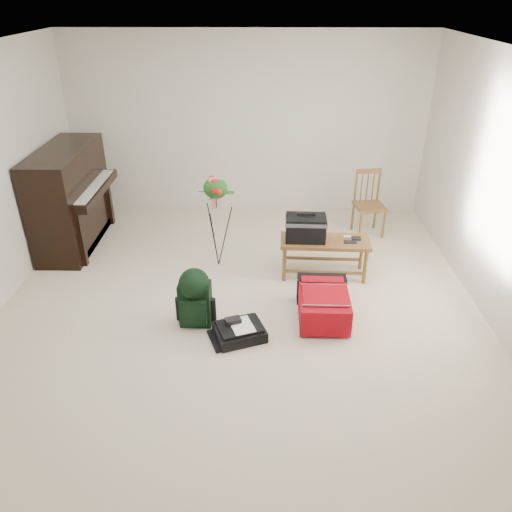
{
  "coord_description": "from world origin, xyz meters",
  "views": [
    {
      "loc": [
        0.24,
        -4.21,
        2.99
      ],
      "look_at": [
        0.16,
        0.35,
        0.49
      ],
      "focal_mm": 35.0,
      "sensor_mm": 36.0,
      "label": 1
    }
  ],
  "objects_px": {
    "piano": "(71,200)",
    "black_duffel": "(239,331)",
    "dining_chair": "(369,204)",
    "red_suitcase": "(323,301)",
    "bench": "(312,232)",
    "flower_stand": "(217,223)",
    "green_backpack": "(195,295)"
  },
  "relations": [
    {
      "from": "bench",
      "to": "red_suitcase",
      "type": "xyz_separation_m",
      "value": [
        0.07,
        -0.8,
        -0.38
      ]
    },
    {
      "from": "dining_chair",
      "to": "bench",
      "type": "bearing_deg",
      "value": -136.81
    },
    {
      "from": "piano",
      "to": "black_duffel",
      "type": "bearing_deg",
      "value": -41.86
    },
    {
      "from": "piano",
      "to": "red_suitcase",
      "type": "xyz_separation_m",
      "value": [
        3.03,
        -1.58,
        -0.43
      ]
    },
    {
      "from": "red_suitcase",
      "to": "bench",
      "type": "bearing_deg",
      "value": 96.17
    },
    {
      "from": "piano",
      "to": "flower_stand",
      "type": "bearing_deg",
      "value": -16.67
    },
    {
      "from": "bench",
      "to": "red_suitcase",
      "type": "relative_size",
      "value": 1.38
    },
    {
      "from": "black_duffel",
      "to": "flower_stand",
      "type": "xyz_separation_m",
      "value": [
        -0.32,
        1.41,
        0.49
      ]
    },
    {
      "from": "red_suitcase",
      "to": "dining_chair",
      "type": "bearing_deg",
      "value": 69.0
    },
    {
      "from": "bench",
      "to": "green_backpack",
      "type": "distance_m",
      "value": 1.57
    },
    {
      "from": "piano",
      "to": "green_backpack",
      "type": "xyz_separation_m",
      "value": [
        1.76,
        -1.76,
        -0.26
      ]
    },
    {
      "from": "red_suitcase",
      "to": "green_backpack",
      "type": "xyz_separation_m",
      "value": [
        -1.27,
        -0.18,
        0.17
      ]
    },
    {
      "from": "piano",
      "to": "red_suitcase",
      "type": "distance_m",
      "value": 3.45
    },
    {
      "from": "piano",
      "to": "dining_chair",
      "type": "distance_m",
      "value": 3.85
    },
    {
      "from": "piano",
      "to": "green_backpack",
      "type": "distance_m",
      "value": 2.5
    },
    {
      "from": "piano",
      "to": "bench",
      "type": "xyz_separation_m",
      "value": [
        2.97,
        -0.78,
        -0.05
      ]
    },
    {
      "from": "dining_chair",
      "to": "flower_stand",
      "type": "distance_m",
      "value": 2.15
    },
    {
      "from": "bench",
      "to": "black_duffel",
      "type": "relative_size",
      "value": 1.84
    },
    {
      "from": "dining_chair",
      "to": "green_backpack",
      "type": "xyz_separation_m",
      "value": [
        -2.07,
        -2.1,
        -0.08
      ]
    },
    {
      "from": "red_suitcase",
      "to": "black_duffel",
      "type": "xyz_separation_m",
      "value": [
        -0.83,
        -0.39,
        -0.1
      ]
    },
    {
      "from": "bench",
      "to": "red_suitcase",
      "type": "distance_m",
      "value": 0.89
    },
    {
      "from": "red_suitcase",
      "to": "flower_stand",
      "type": "xyz_separation_m",
      "value": [
        -1.15,
        1.02,
        0.39
      ]
    },
    {
      "from": "dining_chair",
      "to": "black_duffel",
      "type": "distance_m",
      "value": 2.85
    },
    {
      "from": "flower_stand",
      "to": "dining_chair",
      "type": "bearing_deg",
      "value": 13.66
    },
    {
      "from": "flower_stand",
      "to": "green_backpack",
      "type": "bearing_deg",
      "value": -107.26
    },
    {
      "from": "green_backpack",
      "to": "black_duffel",
      "type": "bearing_deg",
      "value": -23.72
    },
    {
      "from": "black_duffel",
      "to": "green_backpack",
      "type": "bearing_deg",
      "value": 133.45
    },
    {
      "from": "piano",
      "to": "bench",
      "type": "relative_size",
      "value": 1.47
    },
    {
      "from": "black_duffel",
      "to": "green_backpack",
      "type": "relative_size",
      "value": 0.9
    },
    {
      "from": "bench",
      "to": "dining_chair",
      "type": "bearing_deg",
      "value": 54.72
    },
    {
      "from": "black_duffel",
      "to": "piano",
      "type": "bearing_deg",
      "value": 117.64
    },
    {
      "from": "piano",
      "to": "red_suitcase",
      "type": "bearing_deg",
      "value": -27.52
    }
  ]
}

